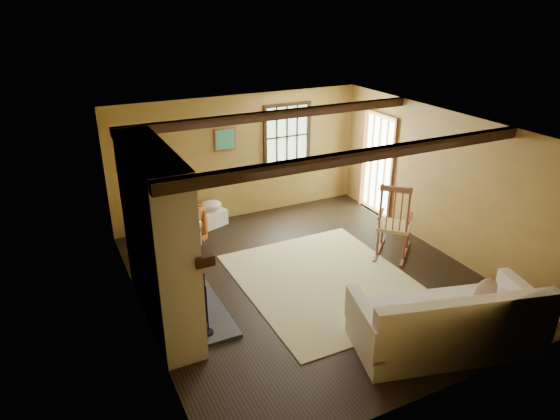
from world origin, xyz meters
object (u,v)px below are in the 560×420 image
fireplace (160,245)px  laundry_basket (212,218)px  sofa (449,325)px  armchair (174,229)px  rocking_chair (394,225)px

fireplace → laundry_basket: fireplace is taller
sofa → armchair: sofa is taller
sofa → armchair: 4.72m
rocking_chair → sofa: (-0.93, -2.29, -0.22)m
rocking_chair → laundry_basket: (-2.37, 2.46, -0.40)m
fireplace → sofa: 3.77m
fireplace → armchair: 2.13m
fireplace → sofa: bearing=-36.5°
fireplace → sofa: fireplace is taller
fireplace → rocking_chair: (3.90, 0.09, -0.56)m
fireplace → armchair: size_ratio=2.88×
rocking_chair → laundry_basket: size_ratio=2.60×
rocking_chair → fireplace: bearing=48.4°
rocking_chair → laundry_basket: bearing=1.0°
fireplace → rocking_chair: bearing=1.3°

